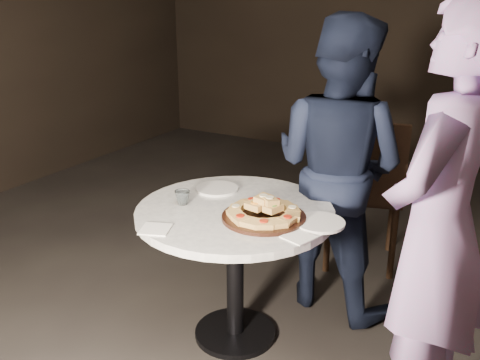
% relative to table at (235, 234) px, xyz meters
% --- Properties ---
extents(floor, '(7.00, 7.00, 0.00)m').
position_rel_table_xyz_m(floor, '(0.13, -0.01, -0.58)').
color(floor, black).
rests_on(floor, ground).
extents(table, '(1.06, 1.06, 0.72)m').
position_rel_table_xyz_m(table, '(0.00, 0.00, 0.00)').
color(table, black).
rests_on(table, ground).
extents(serving_board, '(0.45, 0.45, 0.02)m').
position_rel_table_xyz_m(serving_board, '(0.18, -0.04, 0.14)').
color(serving_board, black).
rests_on(serving_board, table).
extents(focaccia_pile, '(0.35, 0.34, 0.09)m').
position_rel_table_xyz_m(focaccia_pile, '(0.18, -0.03, 0.18)').
color(focaccia_pile, tan).
rests_on(focaccia_pile, serving_board).
extents(plate_left, '(0.26, 0.26, 0.01)m').
position_rel_table_xyz_m(plate_left, '(-0.21, 0.17, 0.14)').
color(plate_left, white).
rests_on(plate_left, table).
extents(plate_right, '(0.24, 0.24, 0.01)m').
position_rel_table_xyz_m(plate_right, '(0.42, 0.03, 0.14)').
color(plate_right, white).
rests_on(plate_right, table).
extents(water_glass, '(0.08, 0.08, 0.07)m').
position_rel_table_xyz_m(water_glass, '(-0.25, -0.08, 0.17)').
color(water_glass, silver).
rests_on(water_glass, table).
extents(napkin_near, '(0.16, 0.16, 0.01)m').
position_rel_table_xyz_m(napkin_near, '(-0.18, -0.38, 0.14)').
color(napkin_near, white).
rests_on(napkin_near, table).
extents(napkin_far, '(0.15, 0.15, 0.01)m').
position_rel_table_xyz_m(napkin_far, '(0.40, -0.14, 0.14)').
color(napkin_far, white).
rests_on(napkin_far, table).
extents(chair_far, '(0.58, 0.60, 0.99)m').
position_rel_table_xyz_m(chair_far, '(0.33, 1.02, -0.01)').
color(chair_far, black).
rests_on(chair_far, ground).
extents(diner_navy, '(0.89, 0.75, 1.61)m').
position_rel_table_xyz_m(diner_navy, '(0.30, 0.59, 0.22)').
color(diner_navy, black).
rests_on(diner_navy, ground).
extents(diner_teal, '(0.53, 0.69, 1.72)m').
position_rel_table_xyz_m(diner_teal, '(0.94, -0.10, 0.27)').
color(diner_teal, '#856BA5').
rests_on(diner_teal, ground).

